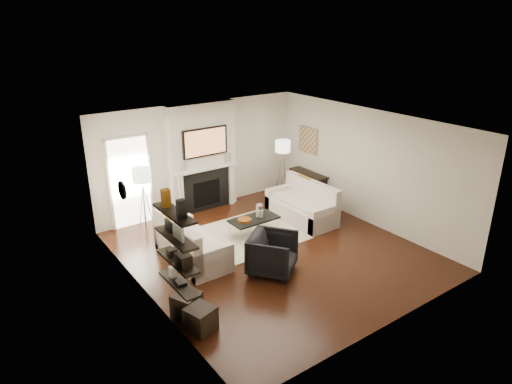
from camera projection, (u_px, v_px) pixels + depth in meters
room_envelope at (273, 191)px, 9.07m from camera, size 6.00×6.00×6.00m
chimney_breast at (203, 158)px, 11.26m from camera, size 1.80×0.25×2.70m
fireplace_surround at (207, 191)px, 11.45m from camera, size 1.30×0.02×1.04m
firebox at (207, 193)px, 11.47m from camera, size 0.75×0.02×0.65m
mantel_pilaster_l at (181, 196)px, 11.03m from camera, size 0.12×0.08×1.10m
mantel_pilaster_r at (231, 184)px, 11.81m from camera, size 0.12×0.08×1.10m
mantel_shelf at (207, 168)px, 11.20m from camera, size 1.70×0.18×0.07m
tv_body at (205, 142)px, 10.98m from camera, size 1.20×0.06×0.70m
tv_screen at (206, 142)px, 10.96m from camera, size 1.10×0.00×0.62m
candlestick_l_tall at (186, 165)px, 10.84m from camera, size 0.04×0.04×0.30m
candlestick_l_short at (181, 167)px, 10.78m from camera, size 0.04×0.04×0.24m
candlestick_r_tall at (225, 157)px, 11.44m from camera, size 0.04×0.04×0.30m
candlestick_r_short at (230, 158)px, 11.52m from camera, size 0.04×0.04×0.24m
hallway_panel at (130, 183)px, 10.44m from camera, size 0.90×0.02×2.10m
door_trim_l at (110, 187)px, 10.16m from camera, size 0.06×0.06×2.16m
door_trim_r at (150, 179)px, 10.69m from camera, size 0.06×0.06×2.16m
door_trim_top at (126, 137)px, 10.04m from camera, size 1.02×0.06×0.06m
rug at (240, 237)px, 10.18m from camera, size 2.60×2.00×0.01m
loveseat_left_base at (193, 250)px, 9.17m from camera, size 0.85×1.80×0.42m
loveseat_left_back at (177, 241)px, 8.88m from camera, size 0.18×1.80×0.80m
loveseat_left_arm_n at (213, 263)px, 8.52m from camera, size 0.85×0.18×0.60m
loveseat_left_arm_s at (174, 232)px, 9.75m from camera, size 0.85×0.18×0.60m
loveseat_left_cushion at (194, 238)px, 9.10m from camera, size 0.63×1.44×0.10m
pillow_left_orange at (169, 226)px, 9.03m from camera, size 0.10×0.42×0.42m
pillow_left_charcoal at (183, 237)px, 8.58m from camera, size 0.10×0.40×0.40m
loveseat_right_base at (301, 211)px, 11.01m from camera, size 0.85×1.80×0.42m
loveseat_right_back at (312, 196)px, 11.07m from camera, size 0.18×1.80×0.80m
loveseat_right_arm_n at (325, 219)px, 10.36m from camera, size 0.85×0.18×0.60m
loveseat_right_arm_s at (280, 198)px, 11.59m from camera, size 0.85×0.18×0.60m
loveseat_right_cushion at (300, 202)px, 10.89m from camera, size 0.63×1.44×0.10m
pillow_right_orange at (304, 185)px, 11.23m from camera, size 0.10×0.42×0.42m
pillow_right_charcoal at (321, 192)px, 10.78m from camera, size 0.10×0.40×0.40m
coffee_table at (254, 219)px, 10.12m from camera, size 1.10×0.55×0.04m
coffee_leg_nw at (241, 237)px, 9.76m from camera, size 0.02×0.02×0.38m
coffee_leg_ne at (278, 226)px, 10.30m from camera, size 0.02×0.02×0.38m
coffee_leg_sw at (230, 230)px, 10.09m from camera, size 0.02×0.02×0.38m
coffee_leg_se at (266, 219)px, 10.63m from camera, size 0.02×0.02×0.38m
hurricane_glass at (259, 211)px, 10.14m from camera, size 0.17×0.17×0.30m
hurricane_candle at (259, 214)px, 10.17m from camera, size 0.11×0.11×0.17m
copper_bowl at (245, 220)px, 9.97m from camera, size 0.30×0.30×0.05m
armchair at (273, 252)px, 8.65m from camera, size 1.14×1.12×0.86m
lamp_left_post at (145, 211)px, 10.02m from camera, size 0.02×0.02×1.20m
lamp_left_shade at (142, 175)px, 9.71m from camera, size 0.40×0.40×0.30m
lamp_left_leg_a at (150, 210)px, 10.08m from camera, size 0.25×0.02×1.23m
lamp_left_leg_b at (141, 211)px, 10.06m from camera, size 0.14×0.22×1.23m
lamp_left_leg_c at (144, 213)px, 9.91m from camera, size 0.14×0.22×1.23m
lamp_right_post at (282, 177)px, 12.18m from camera, size 0.02×0.02×1.20m
lamp_right_shade at (283, 146)px, 11.87m from camera, size 0.40×0.40×0.30m
lamp_right_leg_a at (285, 176)px, 12.24m from camera, size 0.25×0.02×1.23m
lamp_right_leg_b at (278, 176)px, 12.22m from camera, size 0.14×0.22×1.23m
lamp_right_leg_c at (283, 178)px, 12.07m from camera, size 0.14×0.22×1.23m
console_top at (308, 173)px, 12.06m from camera, size 0.35×1.20×0.04m
console_leg_n at (322, 193)px, 11.78m from camera, size 0.30×0.04×0.71m
console_leg_s at (295, 181)px, 12.61m from camera, size 0.30×0.04×0.71m
wall_art at (308, 140)px, 12.04m from camera, size 0.03×0.70×0.70m
shelf_bottom at (179, 284)px, 7.12m from camera, size 0.25×1.00×0.03m
shelf_lower at (178, 261)px, 6.98m from camera, size 0.25×1.00×0.04m
shelf_upper at (176, 238)px, 6.84m from camera, size 0.25×1.00×0.04m
shelf_top at (174, 213)px, 6.69m from camera, size 0.25×1.00×0.04m
decor_magfile_a at (181, 209)px, 6.45m from camera, size 0.12×0.10×0.28m
decor_magfile_b at (166, 198)px, 6.83m from camera, size 0.12×0.10×0.28m
decor_frame_a at (178, 232)px, 6.72m from camera, size 0.04×0.30×0.22m
decor_frame_b at (169, 226)px, 6.97m from camera, size 0.04×0.22×0.18m
decor_wine_rack at (183, 260)px, 6.78m from camera, size 0.18×0.25×0.20m
decor_box_small at (172, 252)px, 7.08m from camera, size 0.15×0.12×0.12m
decor_books at (180, 283)px, 7.08m from camera, size 0.14×0.20×0.05m
decor_box_tall at (173, 272)px, 7.25m from camera, size 0.10×0.10×0.18m
clock_rim at (122, 190)px, 8.15m from camera, size 0.04×0.34×0.34m
clock_face at (124, 190)px, 8.16m from camera, size 0.01×0.29×0.29m
ottoman_near at (187, 305)px, 7.45m from camera, size 0.53×0.53×0.40m
ottoman_far at (201, 319)px, 7.10m from camera, size 0.50×0.50×0.40m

